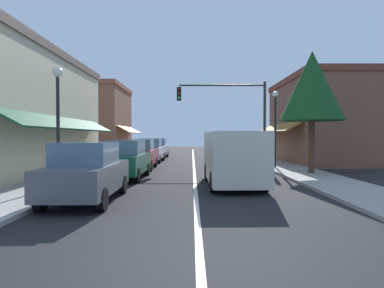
{
  "coord_description": "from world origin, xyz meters",
  "views": [
    {
      "loc": [
        -0.12,
        -4.66,
        1.95
      ],
      "look_at": [
        -0.18,
        12.79,
        1.54
      ],
      "focal_mm": 31.1,
      "sensor_mm": 36.0,
      "label": 1
    }
  ],
  "objects_px": {
    "parked_car_third_left": "(141,154)",
    "parked_car_distant_left": "(158,148)",
    "parked_car_nearest_left": "(88,172)",
    "van_in_lane": "(234,156)",
    "parked_car_second_left": "(126,160)",
    "street_lamp_right_mid": "(276,116)",
    "street_lamp_left_near": "(59,107)",
    "parked_car_far_left": "(152,150)",
    "tree_right_near": "(313,86)",
    "traffic_signal_mast_arm": "(234,107)"
  },
  "relations": [
    {
      "from": "parked_car_far_left",
      "to": "street_lamp_right_mid",
      "type": "bearing_deg",
      "value": -32.15
    },
    {
      "from": "parked_car_far_left",
      "to": "parked_car_second_left",
      "type": "bearing_deg",
      "value": -88.76
    },
    {
      "from": "street_lamp_right_mid",
      "to": "street_lamp_left_near",
      "type": "bearing_deg",
      "value": -141.43
    },
    {
      "from": "parked_car_second_left",
      "to": "parked_car_distant_left",
      "type": "distance_m",
      "value": 14.43
    },
    {
      "from": "parked_car_second_left",
      "to": "street_lamp_left_near",
      "type": "relative_size",
      "value": 0.94
    },
    {
      "from": "parked_car_nearest_left",
      "to": "van_in_lane",
      "type": "distance_m",
      "value": 5.73
    },
    {
      "from": "van_in_lane",
      "to": "tree_right_near",
      "type": "relative_size",
      "value": 0.85
    },
    {
      "from": "parked_car_nearest_left",
      "to": "parked_car_third_left",
      "type": "height_order",
      "value": "same"
    },
    {
      "from": "van_in_lane",
      "to": "street_lamp_left_near",
      "type": "xyz_separation_m",
      "value": [
        -6.41,
        -1.16,
        1.86
      ]
    },
    {
      "from": "tree_right_near",
      "to": "street_lamp_right_mid",
      "type": "bearing_deg",
      "value": 108.23
    },
    {
      "from": "parked_car_second_left",
      "to": "tree_right_near",
      "type": "xyz_separation_m",
      "value": [
        9.01,
        1.42,
        3.55
      ]
    },
    {
      "from": "parked_car_nearest_left",
      "to": "van_in_lane",
      "type": "relative_size",
      "value": 0.79
    },
    {
      "from": "parked_car_third_left",
      "to": "parked_car_far_left",
      "type": "xyz_separation_m",
      "value": [
        -0.01,
        5.32,
        0.0
      ]
    },
    {
      "from": "parked_car_distant_left",
      "to": "street_lamp_right_mid",
      "type": "xyz_separation_m",
      "value": [
        8.05,
        -9.87,
        2.25
      ]
    },
    {
      "from": "parked_car_second_left",
      "to": "van_in_lane",
      "type": "relative_size",
      "value": 0.79
    },
    {
      "from": "street_lamp_left_near",
      "to": "parked_car_third_left",
      "type": "bearing_deg",
      "value": 77.45
    },
    {
      "from": "parked_car_distant_left",
      "to": "tree_right_near",
      "type": "distance_m",
      "value": 16.25
    },
    {
      "from": "parked_car_third_left",
      "to": "street_lamp_right_mid",
      "type": "height_order",
      "value": "street_lamp_right_mid"
    },
    {
      "from": "van_in_lane",
      "to": "street_lamp_right_mid",
      "type": "height_order",
      "value": "street_lamp_right_mid"
    },
    {
      "from": "traffic_signal_mast_arm",
      "to": "parked_car_far_left",
      "type": "bearing_deg",
      "value": 157.57
    },
    {
      "from": "parked_car_second_left",
      "to": "van_in_lane",
      "type": "bearing_deg",
      "value": -22.56
    },
    {
      "from": "traffic_signal_mast_arm",
      "to": "street_lamp_left_near",
      "type": "xyz_separation_m",
      "value": [
        -7.6,
        -10.55,
        -0.91
      ]
    },
    {
      "from": "parked_car_second_left",
      "to": "traffic_signal_mast_arm",
      "type": "xyz_separation_m",
      "value": [
        5.84,
        7.34,
        3.04
      ]
    },
    {
      "from": "van_in_lane",
      "to": "street_lamp_left_near",
      "type": "bearing_deg",
      "value": -170.95
    },
    {
      "from": "parked_car_second_left",
      "to": "street_lamp_right_mid",
      "type": "bearing_deg",
      "value": 30.94
    },
    {
      "from": "parked_car_distant_left",
      "to": "street_lamp_left_near",
      "type": "relative_size",
      "value": 0.93
    },
    {
      "from": "traffic_signal_mast_arm",
      "to": "street_lamp_right_mid",
      "type": "height_order",
      "value": "traffic_signal_mast_arm"
    },
    {
      "from": "parked_car_distant_left",
      "to": "street_lamp_left_near",
      "type": "height_order",
      "value": "street_lamp_left_near"
    },
    {
      "from": "parked_car_distant_left",
      "to": "traffic_signal_mast_arm",
      "type": "bearing_deg",
      "value": -49.37
    },
    {
      "from": "van_in_lane",
      "to": "traffic_signal_mast_arm",
      "type": "bearing_deg",
      "value": 81.5
    },
    {
      "from": "parked_car_third_left",
      "to": "street_lamp_left_near",
      "type": "bearing_deg",
      "value": -103.01
    },
    {
      "from": "parked_car_third_left",
      "to": "street_lamp_right_mid",
      "type": "relative_size",
      "value": 0.89
    },
    {
      "from": "parked_car_far_left",
      "to": "street_lamp_right_mid",
      "type": "relative_size",
      "value": 0.89
    },
    {
      "from": "parked_car_nearest_left",
      "to": "parked_car_second_left",
      "type": "bearing_deg",
      "value": 88.55
    },
    {
      "from": "tree_right_near",
      "to": "parked_car_third_left",
      "type": "bearing_deg",
      "value": 161.48
    },
    {
      "from": "parked_car_nearest_left",
      "to": "van_in_lane",
      "type": "height_order",
      "value": "van_in_lane"
    },
    {
      "from": "traffic_signal_mast_arm",
      "to": "street_lamp_left_near",
      "type": "distance_m",
      "value": 13.04
    },
    {
      "from": "parked_car_second_left",
      "to": "street_lamp_right_mid",
      "type": "distance_m",
      "value": 9.46
    },
    {
      "from": "parked_car_far_left",
      "to": "parked_car_distant_left",
      "type": "bearing_deg",
      "value": 90.86
    },
    {
      "from": "parked_car_far_left",
      "to": "van_in_lane",
      "type": "relative_size",
      "value": 0.79
    },
    {
      "from": "parked_car_third_left",
      "to": "parked_car_distant_left",
      "type": "relative_size",
      "value": 1.0
    },
    {
      "from": "parked_car_distant_left",
      "to": "street_lamp_left_near",
      "type": "distance_m",
      "value": 17.84
    },
    {
      "from": "parked_car_third_left",
      "to": "parked_car_distant_left",
      "type": "xyz_separation_m",
      "value": [
        -0.01,
        9.97,
        0.0
      ]
    },
    {
      "from": "parked_car_nearest_left",
      "to": "tree_right_near",
      "type": "relative_size",
      "value": 0.67
    },
    {
      "from": "parked_car_second_left",
      "to": "van_in_lane",
      "type": "distance_m",
      "value": 5.08
    },
    {
      "from": "parked_car_distant_left",
      "to": "street_lamp_right_mid",
      "type": "bearing_deg",
      "value": -50.01
    },
    {
      "from": "parked_car_second_left",
      "to": "traffic_signal_mast_arm",
      "type": "relative_size",
      "value": 0.69
    },
    {
      "from": "street_lamp_left_near",
      "to": "street_lamp_right_mid",
      "type": "height_order",
      "value": "street_lamp_right_mid"
    },
    {
      "from": "street_lamp_right_mid",
      "to": "tree_right_near",
      "type": "bearing_deg",
      "value": -71.77
    },
    {
      "from": "parked_car_distant_left",
      "to": "van_in_lane",
      "type": "relative_size",
      "value": 0.79
    }
  ]
}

